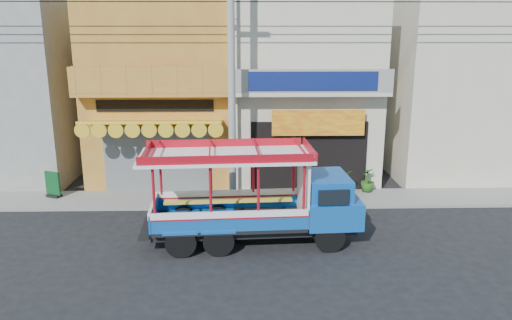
% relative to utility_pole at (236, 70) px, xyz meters
% --- Properties ---
extents(ground, '(90.00, 90.00, 0.00)m').
position_rel_utility_pole_xyz_m(ground, '(0.85, -3.30, -5.03)').
color(ground, black).
rests_on(ground, ground).
extents(sidewalk, '(30.00, 2.00, 0.12)m').
position_rel_utility_pole_xyz_m(sidewalk, '(0.85, 0.70, -4.97)').
color(sidewalk, slate).
rests_on(sidewalk, ground).
extents(shophouse_left, '(6.00, 7.50, 8.24)m').
position_rel_utility_pole_xyz_m(shophouse_left, '(-3.15, 4.66, -0.92)').
color(shophouse_left, '#B16927').
rests_on(shophouse_left, ground).
extents(shophouse_right, '(6.00, 6.75, 8.24)m').
position_rel_utility_pole_xyz_m(shophouse_right, '(2.85, 4.66, -0.93)').
color(shophouse_right, beige).
rests_on(shophouse_right, ground).
extents(party_pilaster, '(0.35, 0.30, 8.00)m').
position_rel_utility_pole_xyz_m(party_pilaster, '(-0.15, 1.55, -1.03)').
color(party_pilaster, beige).
rests_on(party_pilaster, ground).
extents(filler_building_left, '(6.00, 6.00, 7.60)m').
position_rel_utility_pole_xyz_m(filler_building_left, '(-10.15, 4.70, -1.23)').
color(filler_building_left, gray).
rests_on(filler_building_left, ground).
extents(filler_building_right, '(6.00, 6.00, 7.60)m').
position_rel_utility_pole_xyz_m(filler_building_right, '(9.85, 4.70, -1.23)').
color(filler_building_right, beige).
rests_on(filler_building_right, ground).
extents(utility_pole, '(28.00, 0.26, 9.00)m').
position_rel_utility_pole_xyz_m(utility_pole, '(0.00, 0.00, 0.00)').
color(utility_pole, gray).
rests_on(utility_pole, ground).
extents(songthaew_truck, '(6.67, 2.52, 3.06)m').
position_rel_utility_pole_xyz_m(songthaew_truck, '(1.01, -3.13, -3.56)').
color(songthaew_truck, black).
rests_on(songthaew_truck, ground).
extents(green_sign, '(0.64, 0.50, 1.01)m').
position_rel_utility_pole_xyz_m(green_sign, '(-7.09, 0.97, -4.49)').
color(green_sign, black).
rests_on(green_sign, sidewalk).
extents(potted_plant_a, '(1.29, 1.28, 1.08)m').
position_rel_utility_pole_xyz_m(potted_plant_a, '(3.87, 0.68, -4.37)').
color(potted_plant_a, '#265418').
rests_on(potted_plant_a, sidewalk).
extents(potted_plant_c, '(0.77, 0.77, 0.97)m').
position_rel_utility_pole_xyz_m(potted_plant_c, '(5.19, 1.35, -4.43)').
color(potted_plant_c, '#265418').
rests_on(potted_plant_c, sidewalk).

